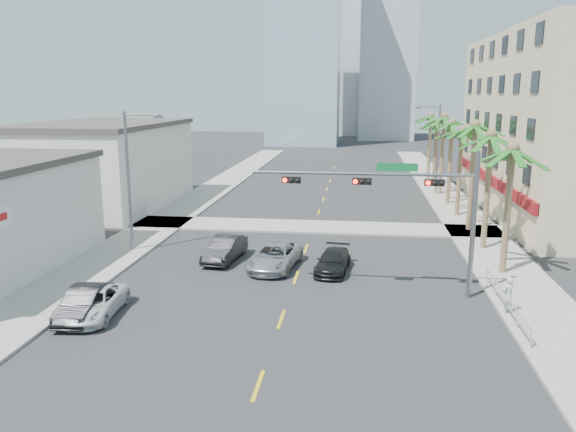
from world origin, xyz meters
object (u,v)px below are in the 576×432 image
object	(u,v)px
car_parked_mid	(84,303)
car_lane_right	(333,261)
traffic_signal_mast	(408,198)
car_lane_center	(275,256)
car_parked_far	(94,303)
car_lane_left	(225,249)
pedestrian	(508,295)

from	to	relation	value
car_parked_mid	car_lane_right	distance (m)	13.76
traffic_signal_mast	car_lane_center	size ratio (longest dim) A/B	2.16
car_parked_far	car_lane_left	size ratio (longest dim) A/B	1.02
car_lane_center	pedestrian	size ratio (longest dim) A/B	2.98
car_parked_mid	car_parked_far	distance (m)	0.43
car_lane_right	car_parked_mid	bearing A→B (deg)	-137.09
car_lane_right	pedestrian	distance (m)	10.04
car_parked_mid	traffic_signal_mast	bearing A→B (deg)	12.53
traffic_signal_mast	car_lane_left	bearing A→B (deg)	155.47
car_parked_far	car_lane_right	distance (m)	13.34
traffic_signal_mast	car_parked_mid	xyz separation A→B (m)	(-14.79, -4.84, -4.37)
traffic_signal_mast	car_lane_center	xyz separation A→B (m)	(-7.21, 3.62, -4.35)
car_lane_center	car_lane_right	distance (m)	3.43
car_parked_mid	pedestrian	size ratio (longest dim) A/B	2.43
car_parked_mid	car_lane_center	bearing A→B (deg)	42.54
traffic_signal_mast	car_parked_mid	world-z (taller)	traffic_signal_mast
car_parked_far	pedestrian	size ratio (longest dim) A/B	2.65
car_parked_far	car_lane_center	distance (m)	10.97
car_lane_center	car_lane_right	bearing A→B (deg)	4.26
traffic_signal_mast	car_lane_center	distance (m)	9.16
car_lane_left	car_lane_right	xyz separation A→B (m)	(6.72, -1.39, -0.12)
traffic_signal_mast	pedestrian	xyz separation A→B (m)	(4.52, -2.23, -4.05)
car_lane_left	pedestrian	bearing A→B (deg)	-18.14
car_parked_far	car_lane_left	world-z (taller)	car_lane_left
car_parked_far	car_lane_right	size ratio (longest dim) A/B	1.08
traffic_signal_mast	pedestrian	world-z (taller)	traffic_signal_mast
car_parked_far	car_lane_center	xyz separation A→B (m)	(7.19, 8.28, 0.08)
traffic_signal_mast	pedestrian	size ratio (longest dim) A/B	6.42
pedestrian	car_parked_mid	bearing A→B (deg)	-26.20
car_lane_right	pedestrian	size ratio (longest dim) A/B	2.45
traffic_signal_mast	car_parked_far	distance (m)	15.77
traffic_signal_mast	car_parked_far	size ratio (longest dim) A/B	2.42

